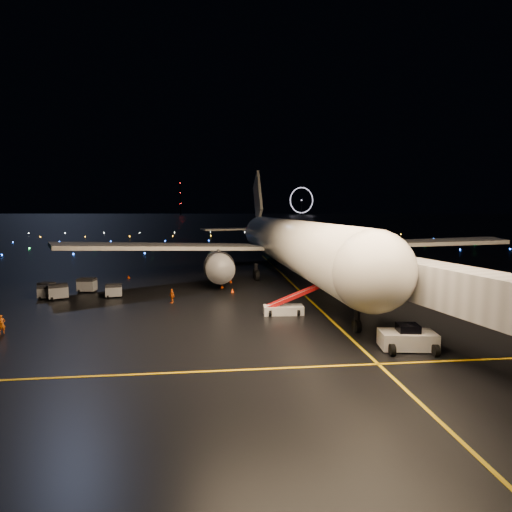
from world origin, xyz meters
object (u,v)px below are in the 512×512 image
object	(u,v)px
pushback_tug	(408,337)
baggage_cart_1	(58,292)
crew_c	(172,296)
baggage_cart_3	(46,292)
baggage_cart_0	(114,291)
crew_a	(2,324)
baggage_cart_4	(47,289)
baggage_cart_2	(87,285)
airliner	(284,217)
belt_loader	(283,300)

from	to	relation	value
pushback_tug	baggage_cart_1	bearing A→B (deg)	156.37
pushback_tug	baggage_cart_1	distance (m)	38.82
crew_c	baggage_cart_3	bearing A→B (deg)	-146.80
crew_c	baggage_cart_0	size ratio (longest dim) A/B	0.86
crew_a	baggage_cart_1	world-z (taller)	baggage_cart_1
baggage_cart_0	baggage_cart_1	xyz separation A→B (m)	(-6.29, -0.33, 0.10)
baggage_cart_0	pushback_tug	bearing A→B (deg)	-48.80
baggage_cart_4	baggage_cart_2	bearing A→B (deg)	34.90
baggage_cart_0	baggage_cart_4	bearing A→B (deg)	153.07
airliner	baggage_cart_4	xyz separation A→B (m)	(-31.73, -9.77, -8.69)
airliner	belt_loader	distance (m)	24.00
crew_a	baggage_cart_3	size ratio (longest dim) A/B	0.91
airliner	crew_c	xyz separation A→B (m)	(-15.75, -16.05, -8.65)
crew_a	baggage_cart_2	world-z (taller)	baggage_cart_2
baggage_cart_1	baggage_cart_0	bearing A→B (deg)	-21.74
airliner	baggage_cart_0	bearing A→B (deg)	-154.25
baggage_cart_1	airliner	bearing A→B (deg)	-1.35
baggage_cart_3	airliner	bearing A→B (deg)	8.05
baggage_cart_2	baggage_cart_3	world-z (taller)	baggage_cart_2
airliner	baggage_cart_0	world-z (taller)	airliner
baggage_cart_3	baggage_cart_2	bearing A→B (deg)	28.63
pushback_tug	baggage_cart_0	world-z (taller)	pushback_tug
belt_loader	baggage_cart_3	distance (m)	28.69
pushback_tug	baggage_cart_4	distance (m)	42.42
baggage_cart_0	baggage_cart_2	size ratio (longest dim) A/B	0.88
crew_a	baggage_cart_4	size ratio (longest dim) A/B	0.94
baggage_cart_3	pushback_tug	bearing A→B (deg)	-45.00
belt_loader	baggage_cart_0	xyz separation A→B (m)	(-19.00, 9.93, -0.63)
airliner	pushback_tug	bearing A→B (deg)	-86.30
belt_loader	crew_a	world-z (taller)	belt_loader
baggage_cart_0	baggage_cart_1	bearing A→B (deg)	172.43
belt_loader	baggage_cart_1	world-z (taller)	belt_loader
baggage_cart_4	crew_a	bearing A→B (deg)	-57.55
airliner	crew_c	bearing A→B (deg)	-136.89
crew_a	baggage_cart_1	bearing A→B (deg)	49.30
crew_c	baggage_cart_1	distance (m)	13.97
belt_loader	crew_c	world-z (taller)	belt_loader
airliner	baggage_cart_3	world-z (taller)	airliner
belt_loader	pushback_tug	bearing A→B (deg)	-53.33
baggage_cart_1	baggage_cart_4	distance (m)	3.78
airliner	baggage_cart_4	size ratio (longest dim) A/B	37.59
crew_a	baggage_cart_0	world-z (taller)	crew_a
pushback_tug	airliner	bearing A→B (deg)	104.62
baggage_cart_1	baggage_cart_3	xyz separation A→B (m)	(-1.54, 0.54, -0.11)
airliner	baggage_cart_1	size ratio (longest dim) A/B	31.84
crew_c	baggage_cart_4	bearing A→B (deg)	-153.65
baggage_cart_0	belt_loader	bearing A→B (deg)	-38.13
airliner	baggage_cart_0	xyz separation A→B (m)	(-23.01, -12.33, -8.66)
pushback_tug	baggage_cart_2	distance (m)	39.31
crew_a	baggage_cart_3	bearing A→B (deg)	55.56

